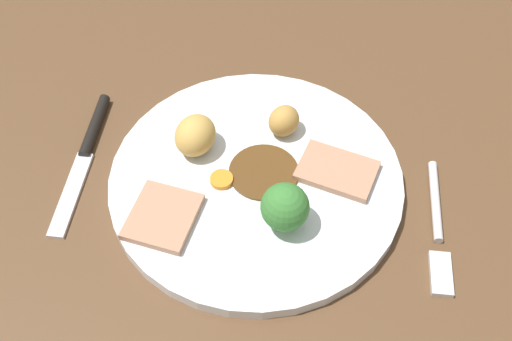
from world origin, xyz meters
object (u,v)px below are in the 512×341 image
(dinner_plate, at_px, (256,181))
(meat_slice_under, at_px, (163,217))
(carrot_coin_front, at_px, (222,180))
(roast_potato_left, at_px, (195,135))
(meat_slice_main, at_px, (337,170))
(knife, at_px, (86,150))
(broccoli_floret, at_px, (288,208))
(fork, at_px, (438,229))
(roast_potato_right, at_px, (284,121))

(dinner_plate, xyz_separation_m, meat_slice_under, (0.08, 0.07, 0.01))
(carrot_coin_front, bearing_deg, roast_potato_left, -48.53)
(meat_slice_main, bearing_deg, knife, 1.00)
(knife, bearing_deg, carrot_coin_front, 78.34)
(meat_slice_main, distance_m, meat_slice_under, 0.18)
(knife, bearing_deg, meat_slice_under, 50.98)
(dinner_plate, xyz_separation_m, broccoli_floret, (-0.04, 0.05, 0.03))
(meat_slice_under, height_order, fork, meat_slice_under)
(meat_slice_main, xyz_separation_m, roast_potato_left, (0.15, -0.01, 0.02))
(meat_slice_under, bearing_deg, dinner_plate, -140.93)
(roast_potato_left, distance_m, roast_potato_right, 0.09)
(roast_potato_right, bearing_deg, knife, 13.90)
(carrot_coin_front, bearing_deg, fork, 175.60)
(dinner_plate, relative_size, roast_potato_right, 8.48)
(meat_slice_main, height_order, roast_potato_right, roast_potato_right)
(roast_potato_right, bearing_deg, carrot_coin_front, 55.49)
(dinner_plate, xyz_separation_m, meat_slice_main, (-0.08, -0.02, 0.01))
(roast_potato_left, xyz_separation_m, carrot_coin_front, (-0.03, 0.04, -0.02))
(meat_slice_main, distance_m, carrot_coin_front, 0.12)
(meat_slice_main, distance_m, broccoli_floret, 0.09)
(broccoli_floret, bearing_deg, meat_slice_under, 6.20)
(dinner_plate, distance_m, carrot_coin_front, 0.04)
(roast_potato_left, relative_size, fork, 0.31)
(broccoli_floret, height_order, fork, broccoli_floret)
(fork, bearing_deg, knife, -99.63)
(roast_potato_left, relative_size, knife, 0.26)
(dinner_plate, distance_m, knife, 0.19)
(dinner_plate, height_order, meat_slice_under, meat_slice_under)
(roast_potato_left, distance_m, knife, 0.12)
(fork, bearing_deg, meat_slice_main, -117.59)
(knife, bearing_deg, dinner_plate, 83.52)
(roast_potato_left, xyz_separation_m, broccoli_floret, (-0.11, 0.08, 0.01))
(roast_potato_right, distance_m, carrot_coin_front, 0.09)
(knife, bearing_deg, roast_potato_left, 94.20)
(meat_slice_main, bearing_deg, roast_potato_right, -37.07)
(dinner_plate, relative_size, roast_potato_left, 6.25)
(carrot_coin_front, xyz_separation_m, knife, (0.15, -0.03, -0.01))
(meat_slice_main, height_order, roast_potato_left, roast_potato_left)
(knife, bearing_deg, roast_potato_right, 101.79)
(roast_potato_left, bearing_deg, roast_potato_right, -156.53)
(broccoli_floret, bearing_deg, roast_potato_right, -80.64)
(dinner_plate, distance_m, meat_slice_under, 0.10)
(meat_slice_main, distance_m, fork, 0.11)
(roast_potato_right, relative_size, fork, 0.23)
(meat_slice_main, xyz_separation_m, knife, (0.27, 0.00, -0.01))
(meat_slice_main, relative_size, fork, 0.50)
(meat_slice_under, relative_size, broccoli_floret, 1.33)
(dinner_plate, height_order, meat_slice_main, meat_slice_main)
(meat_slice_main, xyz_separation_m, roast_potato_right, (0.06, -0.05, 0.01))
(meat_slice_main, relative_size, roast_potato_right, 2.18)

